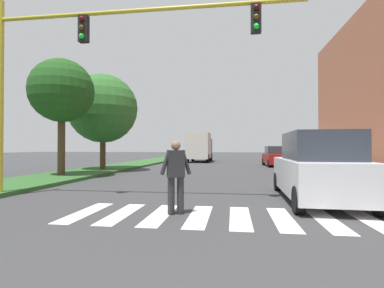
% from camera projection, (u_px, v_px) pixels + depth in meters
% --- Properties ---
extents(ground_plane, '(140.00, 140.00, 0.00)m').
position_uv_depth(ground_plane, '(230.00, 163.00, 29.13)').
color(ground_plane, '#38383A').
extents(crosswalk, '(6.75, 2.20, 0.01)m').
position_uv_depth(crosswalk, '(219.00, 217.00, 6.42)').
color(crosswalk, silver).
rests_on(crosswalk, ground_plane).
extents(median_strip, '(3.39, 64.00, 0.15)m').
position_uv_depth(median_strip, '(144.00, 163.00, 28.31)').
color(median_strip, '#2D5B28').
rests_on(median_strip, ground_plane).
extents(tree_mid, '(3.21, 3.21, 5.89)m').
position_uv_depth(tree_mid, '(62.00, 91.00, 14.80)').
color(tree_mid, '#4C3823').
rests_on(tree_mid, median_strip).
extents(tree_far, '(4.47, 4.47, 6.17)m').
position_uv_depth(tree_far, '(103.00, 109.00, 19.00)').
color(tree_far, '#4C3823').
rests_on(tree_far, median_strip).
extents(sidewalk_right, '(3.00, 64.00, 0.15)m').
position_uv_depth(sidewalk_right, '(329.00, 164.00, 25.92)').
color(sidewalk_right, '#9E9991').
rests_on(sidewalk_right, ground_plane).
extents(traffic_light_gantry, '(9.33, 0.30, 6.00)m').
position_uv_depth(traffic_light_gantry, '(83.00, 53.00, 8.74)').
color(traffic_light_gantry, gold).
rests_on(traffic_light_gantry, median_strip).
extents(pedestrian_performer, '(0.72, 0.39, 1.69)m').
position_uv_depth(pedestrian_performer, '(176.00, 174.00, 6.68)').
color(pedestrian_performer, '#262628').
rests_on(pedestrian_performer, ground_plane).
extents(suv_crossing, '(2.06, 4.64, 1.97)m').
position_uv_depth(suv_crossing, '(318.00, 169.00, 8.33)').
color(suv_crossing, silver).
rests_on(suv_crossing, ground_plane).
extents(sedan_midblock, '(1.92, 4.14, 1.65)m').
position_uv_depth(sedan_midblock, '(276.00, 157.00, 24.06)').
color(sedan_midblock, maroon).
rests_on(sedan_midblock, ground_plane).
extents(truck_box_delivery, '(2.40, 6.20, 3.10)m').
position_uv_depth(truck_box_delivery, '(200.00, 147.00, 31.52)').
color(truck_box_delivery, '#474C51').
rests_on(truck_box_delivery, ground_plane).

